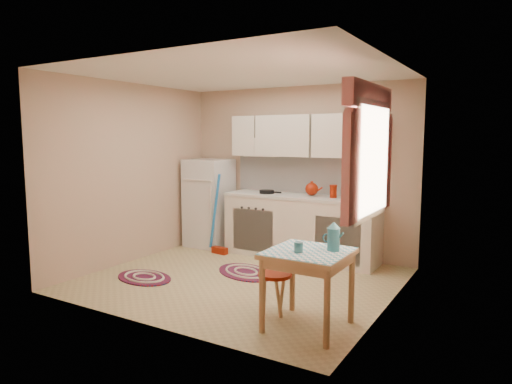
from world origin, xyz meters
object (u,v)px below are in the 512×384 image
at_px(table, 308,290).
at_px(stool, 275,293).
at_px(fridge, 209,203).
at_px(base_cabinets, 300,228).

xyz_separation_m(table, stool, (-0.41, 0.13, -0.15)).
height_order(fridge, base_cabinets, fridge).
distance_m(fridge, stool, 3.07).
bearing_deg(stool, fridge, 138.72).
xyz_separation_m(fridge, stool, (2.28, -2.00, -0.49)).
bearing_deg(fridge, stool, -41.28).
xyz_separation_m(fridge, base_cabinets, (1.60, 0.05, -0.26)).
xyz_separation_m(base_cabinets, stool, (0.68, -2.05, -0.23)).
distance_m(base_cabinets, table, 2.45).
bearing_deg(table, fridge, 141.63).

